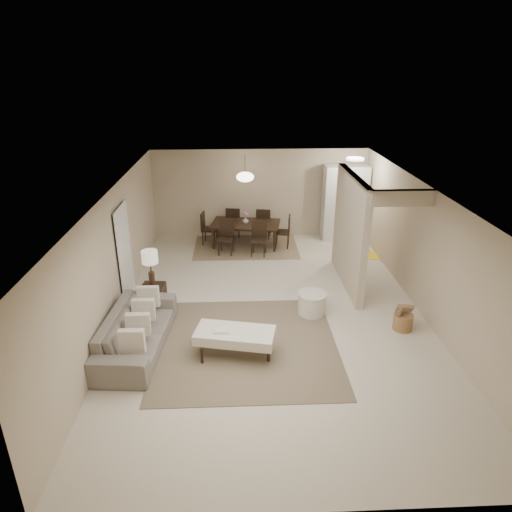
{
  "coord_description": "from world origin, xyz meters",
  "views": [
    {
      "loc": [
        -0.67,
        -8.05,
        4.63
      ],
      "look_at": [
        -0.29,
        0.44,
        1.05
      ],
      "focal_mm": 32.0,
      "sensor_mm": 36.0,
      "label": 1
    }
  ],
  "objects_px": {
    "pantry_cabinet": "(344,203)",
    "wicker_basket": "(403,322)",
    "ottoman_bench": "(235,336)",
    "side_table": "(154,296)",
    "sofa": "(137,331)",
    "round_pouf": "(312,304)",
    "dining_table": "(246,234)"
  },
  "relations": [
    {
      "from": "pantry_cabinet",
      "to": "sofa",
      "type": "height_order",
      "value": "pantry_cabinet"
    },
    {
      "from": "ottoman_bench",
      "to": "wicker_basket",
      "type": "bearing_deg",
      "value": 24.31
    },
    {
      "from": "pantry_cabinet",
      "to": "side_table",
      "type": "bearing_deg",
      "value": -140.97
    },
    {
      "from": "side_table",
      "to": "wicker_basket",
      "type": "height_order",
      "value": "side_table"
    },
    {
      "from": "side_table",
      "to": "wicker_basket",
      "type": "distance_m",
      "value": 4.94
    },
    {
      "from": "sofa",
      "to": "ottoman_bench",
      "type": "xyz_separation_m",
      "value": [
        1.72,
        -0.3,
        0.04
      ]
    },
    {
      "from": "wicker_basket",
      "to": "pantry_cabinet",
      "type": "bearing_deg",
      "value": 90.87
    },
    {
      "from": "pantry_cabinet",
      "to": "wicker_basket",
      "type": "relative_size",
      "value": 5.75
    },
    {
      "from": "dining_table",
      "to": "wicker_basket",
      "type": "bearing_deg",
      "value": -48.08
    },
    {
      "from": "ottoman_bench",
      "to": "side_table",
      "type": "xyz_separation_m",
      "value": [
        -1.67,
        1.75,
        -0.14
      ]
    },
    {
      "from": "sofa",
      "to": "side_table",
      "type": "xyz_separation_m",
      "value": [
        0.05,
        1.45,
        -0.1
      ]
    },
    {
      "from": "ottoman_bench",
      "to": "wicker_basket",
      "type": "height_order",
      "value": "ottoman_bench"
    },
    {
      "from": "pantry_cabinet",
      "to": "wicker_basket",
      "type": "xyz_separation_m",
      "value": [
        0.07,
        -4.9,
        -0.89
      ]
    },
    {
      "from": "ottoman_bench",
      "to": "pantry_cabinet",
      "type": "bearing_deg",
      "value": 73.09
    },
    {
      "from": "sofa",
      "to": "wicker_basket",
      "type": "relative_size",
      "value": 6.5
    },
    {
      "from": "round_pouf",
      "to": "pantry_cabinet",
      "type": "bearing_deg",
      "value": 69.92
    },
    {
      "from": "ottoman_bench",
      "to": "dining_table",
      "type": "height_order",
      "value": "dining_table"
    },
    {
      "from": "side_table",
      "to": "round_pouf",
      "type": "bearing_deg",
      "value": -7.13
    },
    {
      "from": "sofa",
      "to": "wicker_basket",
      "type": "distance_m",
      "value": 4.89
    },
    {
      "from": "pantry_cabinet",
      "to": "ottoman_bench",
      "type": "relative_size",
      "value": 1.46
    },
    {
      "from": "dining_table",
      "to": "pantry_cabinet",
      "type": "bearing_deg",
      "value": 18.42
    },
    {
      "from": "ottoman_bench",
      "to": "dining_table",
      "type": "bearing_deg",
      "value": 98.6
    },
    {
      "from": "wicker_basket",
      "to": "dining_table",
      "type": "bearing_deg",
      "value": 122.68
    },
    {
      "from": "side_table",
      "to": "dining_table",
      "type": "xyz_separation_m",
      "value": [
        1.97,
        3.4,
        0.07
      ]
    },
    {
      "from": "pantry_cabinet",
      "to": "side_table",
      "type": "relative_size",
      "value": 4.22
    },
    {
      "from": "pantry_cabinet",
      "to": "wicker_basket",
      "type": "height_order",
      "value": "pantry_cabinet"
    },
    {
      "from": "sofa",
      "to": "round_pouf",
      "type": "height_order",
      "value": "sofa"
    },
    {
      "from": "side_table",
      "to": "ottoman_bench",
      "type": "bearing_deg",
      "value": -46.38
    },
    {
      "from": "ottoman_bench",
      "to": "wicker_basket",
      "type": "xyz_separation_m",
      "value": [
        3.16,
        0.69,
        -0.23
      ]
    },
    {
      "from": "side_table",
      "to": "wicker_basket",
      "type": "xyz_separation_m",
      "value": [
        4.82,
        -1.05,
        -0.09
      ]
    },
    {
      "from": "ottoman_bench",
      "to": "round_pouf",
      "type": "distance_m",
      "value": 2.05
    },
    {
      "from": "sofa",
      "to": "wicker_basket",
      "type": "bearing_deg",
      "value": -80.65
    }
  ]
}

